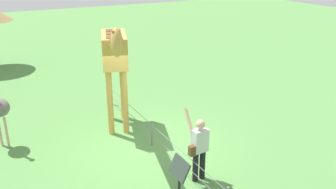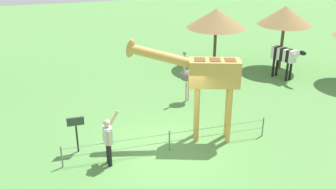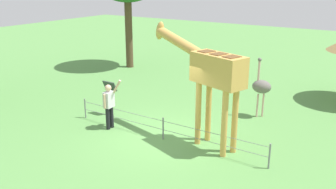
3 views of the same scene
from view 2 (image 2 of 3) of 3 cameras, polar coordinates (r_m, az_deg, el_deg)
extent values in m
plane|color=#568E47|center=(13.28, 0.11, -8.07)|extent=(60.00, 60.00, 0.00)
cylinder|color=gold|center=(13.33, 4.26, -3.04)|extent=(0.18, 0.18, 2.03)
cylinder|color=gold|center=(13.72, 4.20, -2.22)|extent=(0.18, 0.18, 2.03)
cylinder|color=gold|center=(13.42, 8.96, -3.08)|extent=(0.18, 0.18, 2.03)
cylinder|color=gold|center=(13.81, 8.76, -2.27)|extent=(0.18, 0.18, 2.03)
cube|color=gold|center=(12.99, 6.84, 3.18)|extent=(1.83, 1.20, 0.90)
cube|color=brown|center=(12.81, 4.70, 5.16)|extent=(0.48, 0.53, 0.02)
cube|color=brown|center=(12.84, 6.94, 5.11)|extent=(0.48, 0.53, 0.02)
cube|color=brown|center=(12.90, 9.16, 5.06)|extent=(0.48, 0.53, 0.02)
cylinder|color=gold|center=(12.78, -0.62, 5.59)|extent=(2.24, 1.02, 0.86)
ellipsoid|color=gold|center=(12.79, -5.54, 6.78)|extent=(0.49, 0.38, 0.69)
cylinder|color=brown|center=(12.69, -5.52, 7.49)|extent=(0.05, 0.05, 0.14)
cylinder|color=brown|center=(12.80, -5.62, 7.63)|extent=(0.05, 0.05, 0.14)
cylinder|color=black|center=(12.54, -8.77, -8.35)|extent=(0.14, 0.14, 0.78)
cylinder|color=black|center=(12.37, -8.60, -8.81)|extent=(0.14, 0.14, 0.78)
cube|color=silver|center=(12.12, -8.88, -5.91)|extent=(0.25, 0.37, 0.55)
sphere|color=#D8AD8C|center=(11.93, -9.00, -4.16)|extent=(0.22, 0.22, 0.22)
cylinder|color=#D8AD8C|center=(12.09, -8.00, -3.49)|extent=(0.36, 0.09, 0.51)
cylinder|color=#D8AD8C|center=(11.94, -8.68, -6.42)|extent=(0.08, 0.08, 0.50)
cube|color=brown|center=(12.39, -9.24, -6.17)|extent=(0.13, 0.20, 0.24)
cylinder|color=black|center=(20.01, 17.59, 3.38)|extent=(0.12, 0.12, 0.95)
cylinder|color=black|center=(19.77, 17.10, 3.20)|extent=(0.12, 0.12, 0.95)
cylinder|color=black|center=(20.42, 15.75, 3.99)|extent=(0.12, 0.12, 0.95)
cylinder|color=black|center=(20.19, 15.25, 3.83)|extent=(0.12, 0.12, 0.95)
cube|color=silver|center=(20.14, 15.47, 6.08)|extent=(0.47, 0.33, 0.60)
cube|color=black|center=(20.04, 15.87, 5.96)|extent=(0.47, 0.33, 0.60)
cube|color=silver|center=(19.95, 16.26, 5.83)|extent=(0.47, 0.33, 0.60)
cube|color=black|center=(19.86, 16.66, 5.71)|extent=(0.47, 0.33, 0.60)
cube|color=silver|center=(19.77, 17.07, 5.58)|extent=(0.47, 0.33, 0.60)
cube|color=black|center=(19.68, 17.48, 5.45)|extent=(0.47, 0.33, 0.60)
cube|color=silver|center=(19.59, 17.89, 5.32)|extent=(0.47, 0.33, 0.60)
cylinder|color=silver|center=(19.43, 18.52, 5.56)|extent=(0.36, 0.49, 0.47)
ellipsoid|color=black|center=(19.27, 19.19, 5.80)|extent=(0.32, 0.44, 0.22)
cylinder|color=#CC9E93|center=(16.59, 2.68, 0.31)|extent=(0.07, 0.07, 0.90)
cylinder|color=#CC9E93|center=(16.78, 3.02, 0.58)|extent=(0.07, 0.07, 0.90)
ellipsoid|color=#66605B|center=(16.41, 2.90, 2.80)|extent=(0.70, 0.56, 0.49)
cylinder|color=#CC9E93|center=(16.18, 2.44, 4.57)|extent=(0.08, 0.08, 0.80)
sphere|color=#66605B|center=(16.04, 2.46, 6.09)|extent=(0.14, 0.14, 0.14)
cylinder|color=brown|center=(21.34, 16.35, 6.74)|extent=(0.16, 0.16, 2.37)
cone|color=olive|center=(20.96, 16.87, 11.08)|extent=(2.76, 2.76, 0.95)
cylinder|color=brown|center=(20.94, 6.91, 6.90)|extent=(0.16, 0.16, 2.15)
cone|color=olive|center=(20.56, 7.12, 11.10)|extent=(3.07, 3.07, 0.99)
cylinder|color=black|center=(13.28, -13.22, -6.40)|extent=(0.06, 0.06, 0.95)
cube|color=#333D38|center=(12.97, -13.48, -3.88)|extent=(0.56, 0.21, 0.38)
cylinder|color=slate|center=(14.31, 13.80, -4.63)|extent=(0.05, 0.05, 0.75)
cylinder|color=slate|center=(13.03, 0.21, -6.82)|extent=(0.05, 0.05, 0.75)
cylinder|color=slate|center=(12.63, -15.38, -8.83)|extent=(0.05, 0.05, 0.75)
cube|color=slate|center=(12.90, 0.21, -5.81)|extent=(7.00, 0.01, 0.01)
cube|color=slate|center=(13.05, 0.21, -6.96)|extent=(7.00, 0.01, 0.01)
camera|label=1|loc=(15.68, -36.00, 12.18)|focal=38.78mm
camera|label=3|loc=(9.71, 60.94, -0.01)|focal=39.25mm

